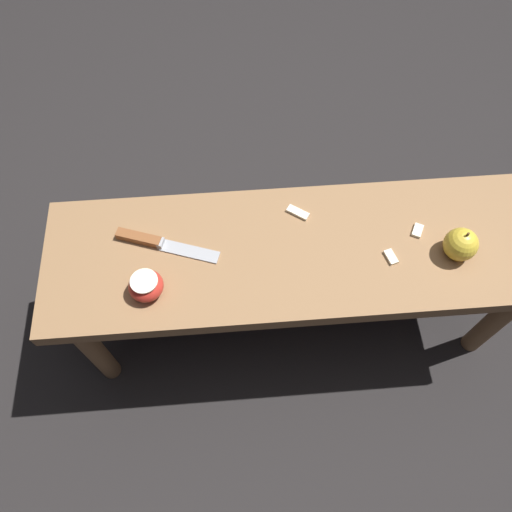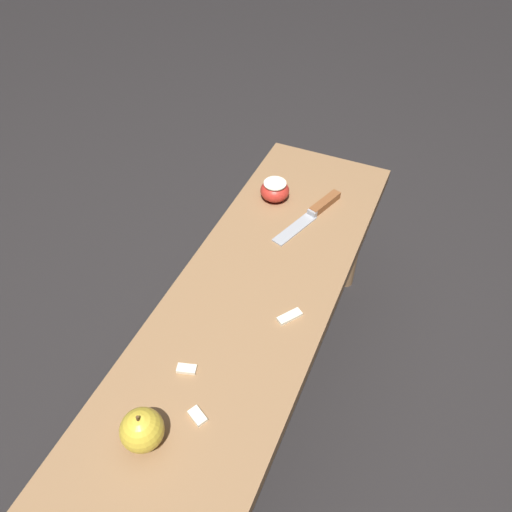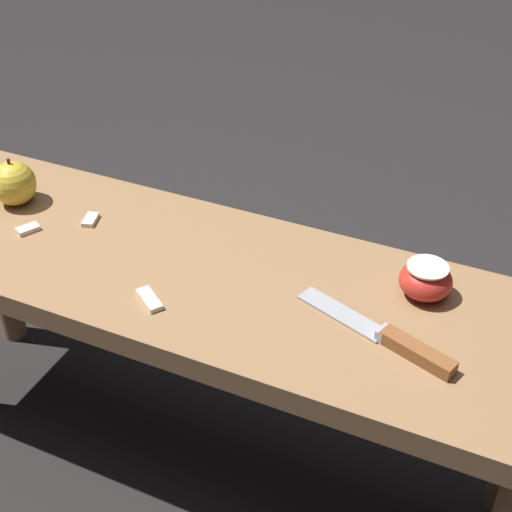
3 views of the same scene
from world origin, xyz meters
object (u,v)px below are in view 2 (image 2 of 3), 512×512
apple_whole (142,430)px  apple_cut (275,190)px  knife (317,210)px  wooden_bench (249,319)px

apple_whole → apple_cut: size_ratio=1.12×
knife → apple_whole: bearing=12.6°
wooden_bench → knife: bearing=173.1°
knife → apple_whole: 0.72m
wooden_bench → knife: 0.36m
wooden_bench → apple_cut: apple_cut is taller
knife → wooden_bench: bearing=12.2°
knife → apple_whole: apple_whole is taller
wooden_bench → knife: (-0.35, 0.04, 0.08)m
wooden_bench → apple_whole: (0.36, -0.04, 0.11)m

